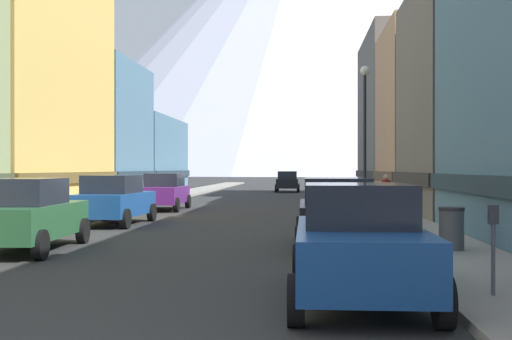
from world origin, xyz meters
name	(u,v)px	position (x,y,z in m)	size (l,w,h in m)	color
sidewalk_left	(151,201)	(-6.25, 35.00, 0.07)	(2.50, 100.00, 0.15)	gray
sidewalk_right	(359,201)	(6.25, 35.00, 0.07)	(2.50, 100.00, 0.15)	gray
storefront_left_3	(65,134)	(-12.13, 36.56, 4.19)	(9.55, 9.43, 8.69)	slate
storefront_left_4	(135,157)	(-10.66, 48.36, 2.93)	(6.63, 13.49, 6.10)	slate
storefront_right_3	(453,119)	(11.36, 33.37, 4.80)	(8.02, 9.07, 9.93)	tan
storefront_right_4	(415,119)	(11.15, 44.83, 5.69)	(7.60, 13.54, 11.73)	#66605B
car_left_1	(25,214)	(-3.80, 11.12, 0.90)	(2.25, 4.48, 1.78)	#265933
car_left_2	(114,200)	(-3.80, 18.73, 0.90)	(2.21, 4.47, 1.78)	#19478C
car_left_3	(164,191)	(-3.80, 27.25, 0.90)	(2.10, 4.42, 1.78)	#591E72
car_right_0	(358,242)	(3.80, 5.54, 0.90)	(2.07, 4.41, 1.78)	#19478C
car_right_1	(336,213)	(3.80, 12.31, 0.90)	(2.06, 4.40, 1.78)	black
car_driving_0	(288,181)	(1.60, 52.65, 0.90)	(2.06, 4.40, 1.78)	black
parking_meter_near	(493,237)	(5.75, 5.36, 1.01)	(0.14, 0.10, 1.33)	#595960
trash_bin_right	(451,228)	(6.35, 10.87, 0.64)	(0.59, 0.59, 0.98)	#4C5156
pedestrian_0	(386,197)	(6.25, 22.09, 0.90)	(0.36, 0.36, 1.63)	maroon
streetlamp_right	(365,118)	(5.35, 21.46, 3.99)	(0.36, 0.36, 5.86)	black
mountain_backdrop	(314,27)	(7.03, 260.00, 58.04)	(218.34, 218.34, 116.07)	silver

